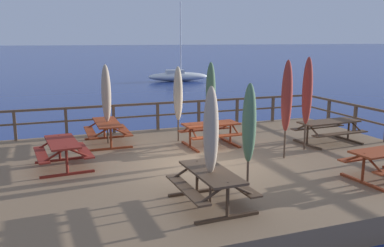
# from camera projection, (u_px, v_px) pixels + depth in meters

# --- Properties ---
(ground_plane) EXTENTS (600.00, 600.00, 0.00)m
(ground_plane) POSITION_uv_depth(u_px,v_px,m) (200.00, 182.00, 12.10)
(ground_plane) COLOR navy
(wooden_deck) EXTENTS (14.11, 9.57, 0.62)m
(wooden_deck) POSITION_uv_depth(u_px,v_px,m) (200.00, 172.00, 12.03)
(wooden_deck) COLOR #846647
(wooden_deck) RESTS_ON ground
(railing_waterside_far) EXTENTS (13.91, 0.10, 1.09)m
(railing_waterside_far) POSITION_uv_depth(u_px,v_px,m) (158.00, 111.00, 16.08)
(railing_waterside_far) COLOR brown
(railing_waterside_far) RESTS_ON wooden_deck
(picnic_table_mid_left) EXTENTS (1.47, 1.95, 0.78)m
(picnic_table_mid_left) POSITION_uv_depth(u_px,v_px,m) (211.00, 180.00, 8.74)
(picnic_table_mid_left) COLOR brown
(picnic_table_mid_left) RESTS_ON wooden_deck
(picnic_table_front_left) EXTENTS (1.90, 1.47, 0.78)m
(picnic_table_front_left) POSITION_uv_depth(u_px,v_px,m) (211.00, 129.00, 13.69)
(picnic_table_front_left) COLOR #993819
(picnic_table_front_left) RESTS_ON wooden_deck
(picnic_table_back_left) EXTENTS (1.42, 1.96, 0.78)m
(picnic_table_back_left) POSITION_uv_depth(u_px,v_px,m) (107.00, 128.00, 13.93)
(picnic_table_back_left) COLOR #993819
(picnic_table_back_left) RESTS_ON wooden_deck
(picnic_table_mid_right) EXTENTS (2.22, 1.51, 0.78)m
(picnic_table_mid_right) POSITION_uv_depth(u_px,v_px,m) (329.00, 127.00, 14.06)
(picnic_table_mid_right) COLOR brown
(picnic_table_mid_right) RESTS_ON wooden_deck
(picnic_table_mid_centre) EXTENTS (1.55, 1.91, 0.78)m
(picnic_table_mid_centre) POSITION_uv_depth(u_px,v_px,m) (63.00, 148.00, 11.30)
(picnic_table_mid_centre) COLOR maroon
(picnic_table_mid_centre) RESTS_ON wooden_deck
(patio_umbrella_tall_back_right) EXTENTS (0.32, 0.32, 2.58)m
(patio_umbrella_tall_back_right) POSITION_uv_depth(u_px,v_px,m) (211.00, 131.00, 8.48)
(patio_umbrella_tall_back_right) COLOR #4C3828
(patio_umbrella_tall_back_right) RESTS_ON wooden_deck
(patio_umbrella_tall_back_left) EXTENTS (0.32, 0.32, 2.79)m
(patio_umbrella_tall_back_left) POSITION_uv_depth(u_px,v_px,m) (211.00, 93.00, 13.39)
(patio_umbrella_tall_back_left) COLOR #4C3828
(patio_umbrella_tall_back_left) RESTS_ON wooden_deck
(patio_umbrella_short_mid) EXTENTS (0.32, 0.32, 2.69)m
(patio_umbrella_short_mid) POSITION_uv_depth(u_px,v_px,m) (106.00, 94.00, 13.76)
(patio_umbrella_short_mid) COLOR #4C3828
(patio_umbrella_short_mid) RESTS_ON wooden_deck
(patio_umbrella_tall_mid_right) EXTENTS (0.32, 0.32, 2.55)m
(patio_umbrella_tall_mid_right) POSITION_uv_depth(u_px,v_px,m) (249.00, 124.00, 9.32)
(patio_umbrella_tall_mid_right) COLOR #4C3828
(patio_umbrella_tall_mid_right) RESTS_ON wooden_deck
(patio_umbrella_tall_mid_left) EXTENTS (0.32, 0.32, 2.97)m
(patio_umbrella_tall_mid_left) POSITION_uv_depth(u_px,v_px,m) (307.00, 91.00, 12.92)
(patio_umbrella_tall_mid_left) COLOR #4C3828
(patio_umbrella_tall_mid_left) RESTS_ON wooden_deck
(patio_umbrella_short_front) EXTENTS (0.32, 0.32, 2.60)m
(patio_umbrella_short_front) POSITION_uv_depth(u_px,v_px,m) (178.00, 94.00, 14.10)
(patio_umbrella_short_front) COLOR #4C3828
(patio_umbrella_short_front) RESTS_ON wooden_deck
(patio_umbrella_tall_front) EXTENTS (0.32, 0.32, 2.93)m
(patio_umbrella_tall_front) POSITION_uv_depth(u_px,v_px,m) (287.00, 97.00, 11.97)
(patio_umbrella_tall_front) COLOR #4C3828
(patio_umbrella_tall_front) RESTS_ON wooden_deck
(sailboat_distant) EXTENTS (6.19, 2.63, 7.72)m
(sailboat_distant) POSITION_uv_depth(u_px,v_px,m) (178.00, 76.00, 41.27)
(sailboat_distant) COLOR white
(sailboat_distant) RESTS_ON ground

